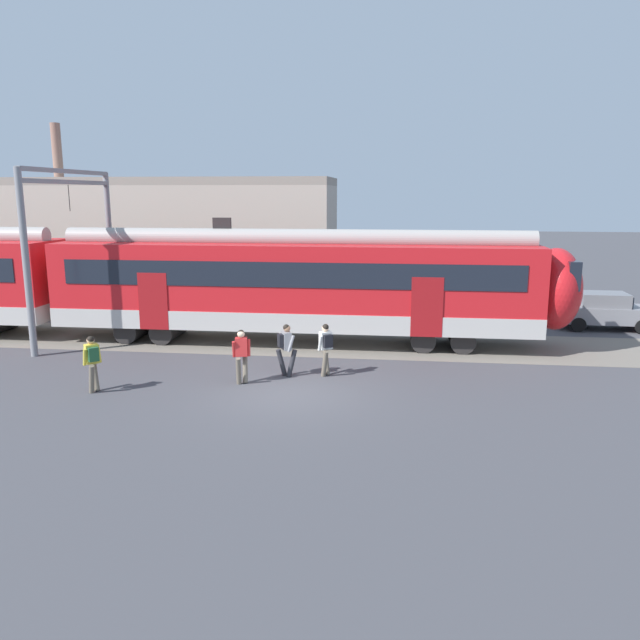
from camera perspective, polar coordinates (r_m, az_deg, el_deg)
ground_plane at (r=17.99m, az=-2.81°, el=-6.74°), size 160.00×160.00×0.00m
track_bed at (r=28.01m, az=-25.22°, el=-1.18°), size 80.00×4.40×0.01m
pedestrian_yellow at (r=18.97m, az=-20.10°, el=-3.37°), size 0.50×0.69×1.67m
pedestrian_red at (r=18.80m, az=-7.19°, el=-2.88°), size 0.54×0.69×1.67m
pedestrian_grey at (r=19.41m, az=-3.15°, el=-2.34°), size 0.71×0.51×1.67m
pedestrian_white at (r=19.41m, az=0.53°, el=-2.32°), size 0.50×0.71×1.67m
parked_car_grey at (r=28.82m, az=24.61°, el=0.78°), size 4.05×1.86×1.54m
catenary_gantry at (r=26.31m, az=-21.78°, el=7.84°), size 0.24×6.64×6.53m
background_building at (r=34.14m, az=-14.32°, el=7.10°), size 18.11×5.00×9.20m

